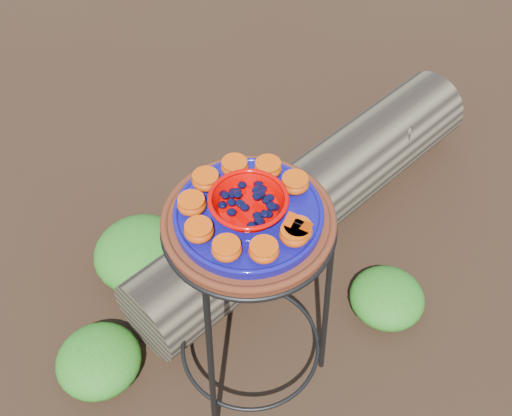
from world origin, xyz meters
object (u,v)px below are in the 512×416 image
cobalt_plate (249,215)px  driftwood_log (309,197)px  plant_stand (250,308)px  terracotta_saucer (249,223)px  red_bowl (248,205)px

cobalt_plate → driftwood_log: bearing=38.0°
plant_stand → cobalt_plate: size_ratio=2.10×
terracotta_saucer → driftwood_log: bearing=38.0°
cobalt_plate → red_bowl: (0.00, 0.00, 0.03)m
red_bowl → terracotta_saucer: bearing=0.0°
cobalt_plate → driftwood_log: (0.49, 0.38, -0.60)m
plant_stand → terracotta_saucer: 0.37m
plant_stand → cobalt_plate: bearing=0.0°
plant_stand → cobalt_plate: 0.39m
cobalt_plate → red_bowl: bearing=0.0°
terracotta_saucer → driftwood_log: terracotta_saucer is taller
plant_stand → terracotta_saucer: (0.00, 0.00, 0.37)m
red_bowl → driftwood_log: (0.49, 0.38, -0.64)m
plant_stand → driftwood_log: 0.66m
red_bowl → driftwood_log: bearing=38.0°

